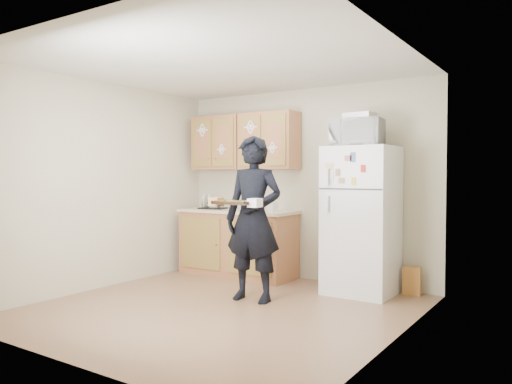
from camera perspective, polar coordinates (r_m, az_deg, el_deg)
floor at (r=5.27m, az=-4.03°, el=-13.16°), size 3.60×3.60×0.00m
ceiling at (r=5.21m, az=-4.10°, el=14.43°), size 3.60×3.60×0.00m
wall_back at (r=6.61m, az=5.50°, el=0.88°), size 3.60×0.04×2.50m
wall_front at (r=3.83m, az=-20.74°, el=-0.04°), size 3.60×0.04×2.50m
wall_left at (r=6.35m, az=-17.05°, el=0.76°), size 0.04×3.60×2.50m
wall_right at (r=4.24m, az=15.59°, el=0.20°), size 0.04×3.60×2.50m
refrigerator at (r=5.90m, az=11.97°, el=-3.18°), size 0.75×0.70×1.70m
base_cabinet at (r=6.85m, az=-2.12°, el=-5.96°), size 1.60×0.60×0.86m
countertop at (r=6.80m, az=-2.13°, el=-2.20°), size 1.64×0.64×0.04m
upper_cab_left at (r=7.14m, az=-4.12°, el=5.58°), size 0.80×0.33×0.75m
upper_cab_right at (r=6.68m, az=1.49°, el=5.84°), size 0.80×0.33×0.75m
cereal_box at (r=6.06m, az=17.37°, el=-9.69°), size 0.20×0.07×0.32m
person at (r=5.43m, az=-0.30°, el=-3.04°), size 0.69×0.49×1.80m
baking_tray at (r=5.19m, az=-2.39°, el=-1.29°), size 0.43×0.34×0.04m
pizza_front_left at (r=5.18m, az=-3.67°, el=-1.12°), size 0.14×0.14×0.02m
pizza_front_right at (r=5.09m, az=-1.86°, el=-1.17°), size 0.14×0.14×0.02m
pizza_back_left at (r=5.30m, az=-2.90°, el=-1.05°), size 0.14×0.14×0.02m
pizza_back_right at (r=5.20m, az=-1.11°, el=-1.10°), size 0.14×0.14×0.02m
pizza_center at (r=5.19m, az=-2.39°, el=-1.11°), size 0.14×0.14×0.02m
microwave at (r=5.86m, az=11.48°, el=6.65°), size 0.61×0.45×0.31m
foil_pan at (r=5.90m, az=11.79°, el=8.49°), size 0.35×0.26×0.07m
dish_rack at (r=6.98m, az=-4.96°, el=-1.35°), size 0.41×0.34×0.14m
bowl at (r=6.96m, az=-4.76°, el=-1.58°), size 0.26×0.26×0.05m
soap_bottle at (r=6.34m, az=1.98°, el=-1.44°), size 0.11×0.11×0.19m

